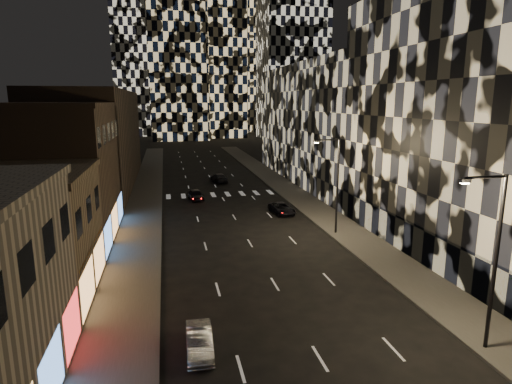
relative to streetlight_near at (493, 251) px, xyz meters
name	(u,v)px	position (x,y,z in m)	size (l,w,h in m)	color
sidewalk_left	(145,197)	(-18.35, 40.00, -5.28)	(4.00, 120.00, 0.15)	#47443F
sidewalk_right	(290,191)	(1.65, 40.00, -5.28)	(4.00, 120.00, 0.15)	#47443F
curb_left	(161,196)	(-16.25, 40.00, -5.28)	(0.20, 120.00, 0.15)	#4C4C47
curb_right	(276,191)	(-0.45, 40.00, -5.28)	(0.20, 120.00, 0.15)	#4C4C47
retail_tan	(6,241)	(-25.35, 11.00, -1.35)	(10.00, 10.00, 8.00)	#886E52
retail_brown	(53,176)	(-25.35, 23.50, 0.65)	(10.00, 15.00, 12.00)	#4F3C2D
retail_filler_left	(97,139)	(-25.35, 50.00, 1.65)	(10.00, 40.00, 14.00)	#4F3C2D
midrise_right	(493,120)	(11.65, 14.50, 5.65)	(16.00, 25.00, 22.00)	#232326
midrise_base	(402,233)	(3.95, 14.50, -3.85)	(0.60, 25.00, 3.00)	#383838
midrise_filler_right	(340,124)	(11.65, 47.00, 3.65)	(16.00, 40.00, 18.00)	#232326
streetlight_near	(493,251)	(0.00, 0.00, 0.00)	(2.55, 0.25, 9.00)	black
streetlight_far	(335,179)	(0.00, 20.00, 0.00)	(2.55, 0.25, 9.00)	black
car_silver_parked	(199,341)	(-14.15, 2.78, -4.74)	(1.29, 3.70, 1.22)	#95959A
car_dark_midlane	(196,195)	(-11.85, 37.28, -4.68)	(1.60, 3.97, 1.35)	black
car_dark_oncoming	(219,178)	(-7.39, 49.08, -4.67)	(1.92, 4.73, 1.37)	black
car_dark_rightlane	(282,209)	(-2.83, 28.30, -4.74)	(2.04, 4.42, 1.23)	black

